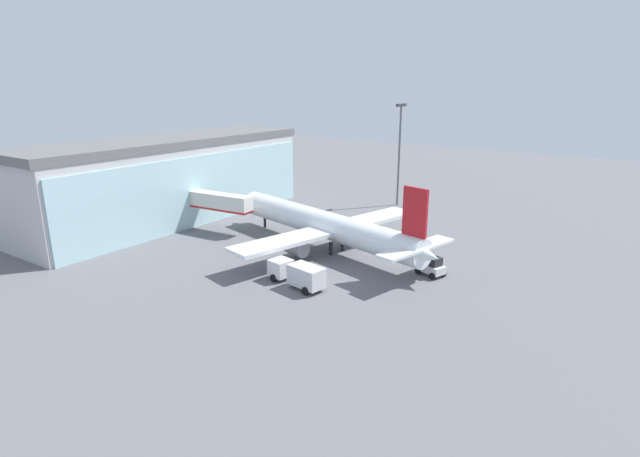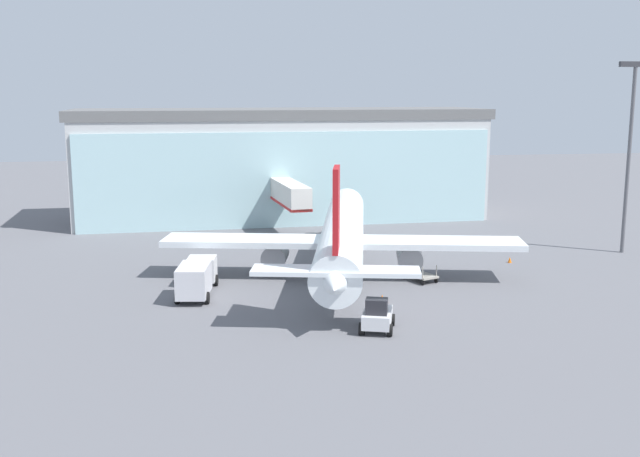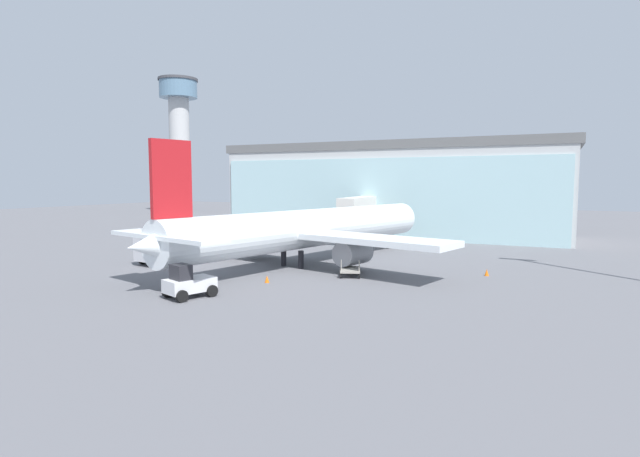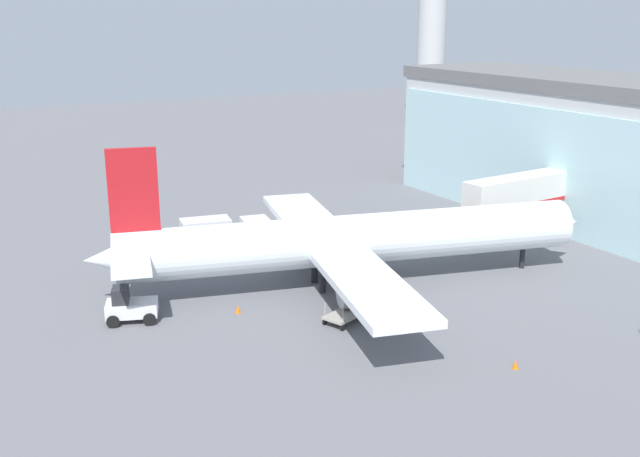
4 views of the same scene
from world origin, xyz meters
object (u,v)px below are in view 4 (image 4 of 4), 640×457
Objects in this scene: safety_cone_wingtip at (515,364)px; pushback_tug at (130,307)px; airplane at (345,241)px; baggage_cart at (345,315)px; jet_bridge at (533,189)px; control_tower at (433,7)px; safety_cone_nose at (238,309)px; catering_truck at (222,232)px.

pushback_tug is at bearing -133.80° from safety_cone_wingtip.
airplane reaches higher than baggage_cart.
jet_bridge is 20.01m from airplane.
baggage_cart is at bearing -10.31° from pushback_tug.
jet_bridge is 0.45× the size of control_tower.
jet_bridge is at bearing 19.73° from airplane.
jet_bridge is 29.20m from safety_cone_nose.
safety_cone_wingtip is (28.22, 6.68, -1.19)m from catering_truck.
safety_cone_wingtip is at bearing -68.31° from catering_truck.
baggage_cart is 5.82× the size of safety_cone_wingtip.
control_tower reaches higher than safety_cone_nose.
jet_bridge is 26.13m from safety_cone_wingtip.
jet_bridge is 26.57× the size of safety_cone_nose.
safety_cone_wingtip is at bearing -71.03° from airplane.
catering_truck is at bearing -166.69° from safety_cone_wingtip.
jet_bridge reaches higher than baggage_cart.
safety_cone_wingtip is at bearing -140.37° from jet_bridge.
pushback_tug is 6.55× the size of safety_cone_wingtip.
safety_cone_nose is (1.95, 6.57, -0.70)m from pushback_tug.
pushback_tug is 6.89m from safety_cone_nose.
safety_cone_nose is 1.00× the size of safety_cone_wingtip.
control_tower is 9.06× the size of pushback_tug.
control_tower reaches higher than safety_cone_wingtip.
safety_cone_nose is at bearing -43.22° from control_tower.
control_tower is 0.89× the size of airplane.
safety_cone_wingtip is at bearing 36.19° from safety_cone_nose.
airplane is 13.31m from catering_truck.
catering_truck is (-9.71, -24.64, -2.95)m from jet_bridge.
catering_truck reaches higher than baggage_cart.
control_tower is 85.76m from airplane.
catering_truck is at bearing 152.28° from jet_bridge.
pushback_tug is (1.98, -35.21, -3.44)m from jet_bridge.
control_tower is 59.31× the size of safety_cone_wingtip.
airplane is at bearing -60.13° from catering_truck.
safety_cone_wingtip is at bearing 94.87° from baggage_cart.
airplane is 4.84× the size of catering_truck.
safety_cone_nose is (13.63, -3.99, -1.19)m from catering_truck.
baggage_cart is (5.96, -3.36, -2.82)m from airplane.
jet_bridge is 72.57m from control_tower.
control_tower is at bearing 50.47° from catering_truck.
baggage_cart reaches higher than safety_cone_nose.
airplane is 11.42× the size of baggage_cart.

